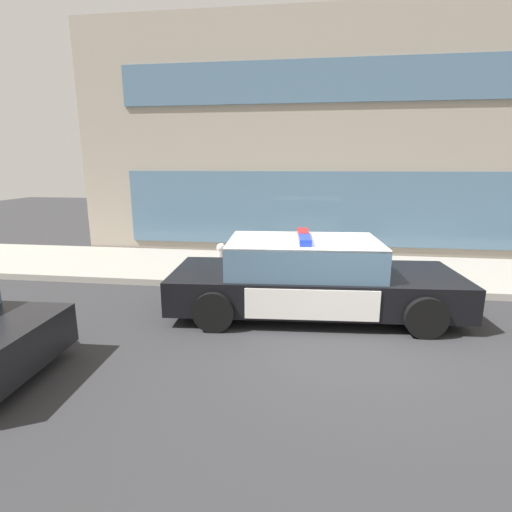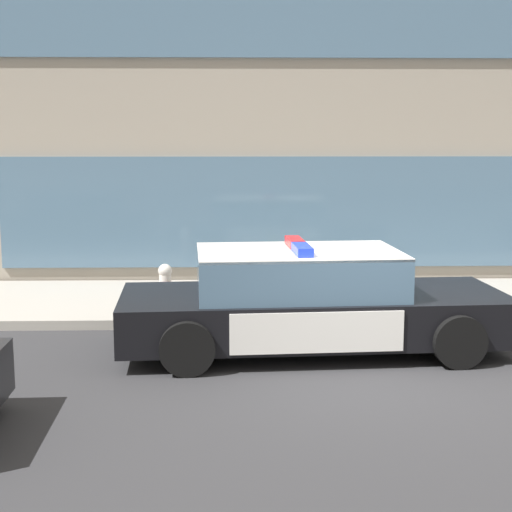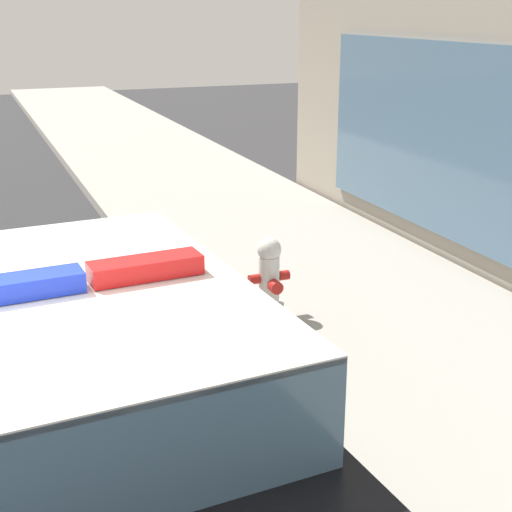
{
  "view_description": "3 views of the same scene",
  "coord_description": "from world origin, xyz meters",
  "views": [
    {
      "loc": [
        -0.83,
        -5.89,
        2.7
      ],
      "look_at": [
        -1.95,
        2.37,
        0.73
      ],
      "focal_mm": 27.33,
      "sensor_mm": 36.0,
      "label": 1
    },
    {
      "loc": [
        -1.73,
        -8.85,
        2.88
      ],
      "look_at": [
        -1.45,
        1.59,
        1.21
      ],
      "focal_mm": 52.81,
      "sensor_mm": 36.0,
      "label": 2
    },
    {
      "loc": [
        2.96,
        0.48,
        2.84
      ],
      "look_at": [
        -2.63,
        2.71,
        0.8
      ],
      "focal_mm": 51.72,
      "sensor_mm": 36.0,
      "label": 3
    }
  ],
  "objects": [
    {
      "name": "ground",
      "position": [
        0.0,
        0.0,
        0.0
      ],
      "size": [
        48.0,
        48.0,
        0.0
      ],
      "primitive_type": "plane",
      "color": "#303033"
    },
    {
      "name": "sidewalk",
      "position": [
        0.0,
        3.77,
        0.07
      ],
      "size": [
        48.0,
        3.2,
        0.15
      ],
      "primitive_type": "cube",
      "color": "#A39E93",
      "rests_on": "ground"
    },
    {
      "name": "storefront_building",
      "position": [
        1.62,
        10.86,
        3.37
      ],
      "size": [
        18.57,
        10.99,
        6.74
      ],
      "color": "gray",
      "rests_on": "ground"
    },
    {
      "name": "police_cruiser",
      "position": [
        -0.76,
        1.02,
        0.68
      ],
      "size": [
        5.25,
        2.36,
        1.49
      ],
      "rotation": [
        0.0,
        0.0,
        0.06
      ],
      "color": "black",
      "rests_on": "ground"
    },
    {
      "name": "fire_hydrant",
      "position": [
        -2.86,
        2.93,
        0.5
      ],
      "size": [
        0.34,
        0.39,
        0.73
      ],
      "color": "silver",
      "rests_on": "sidewalk"
    }
  ]
}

